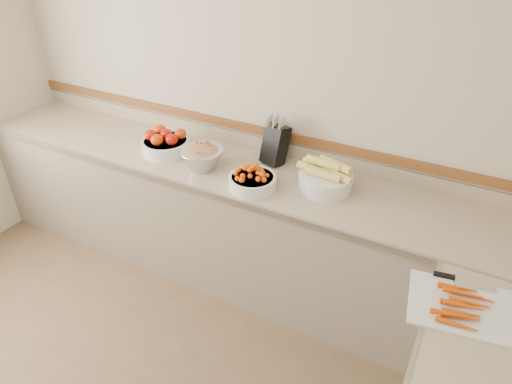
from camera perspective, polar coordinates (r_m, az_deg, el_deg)
The scene contains 8 objects.
back_wall at distance 3.08m, azimuth -0.11°, elevation 12.17°, with size 4.00×4.00×0.00m, color #BEB49C.
counter_back at distance 3.24m, azimuth -2.79°, elevation -3.86°, with size 4.00×0.65×1.08m.
knife_block at distance 3.00m, azimuth 2.42°, elevation 6.08°, with size 0.18×0.20×0.34m.
tomato_bowl at distance 3.22m, azimuth -11.26°, elevation 6.05°, with size 0.33×0.33×0.16m.
cherry_tomato_bowl at distance 2.76m, azimuth -0.45°, elevation 1.55°, with size 0.29×0.29×0.16m.
corn_bowl at distance 2.77m, azimuth 8.69°, elevation 1.79°, with size 0.36×0.33×0.19m.
rhubarb_bowl at distance 2.97m, azimuth -6.74°, elevation 4.42°, with size 0.28×0.28×0.16m.
cutting_board at distance 2.19m, azimuth 24.23°, elevation -12.83°, with size 0.47×0.39×0.06m.
Camera 1 is at (1.36, -0.55, 2.37)m, focal length 32.00 mm.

